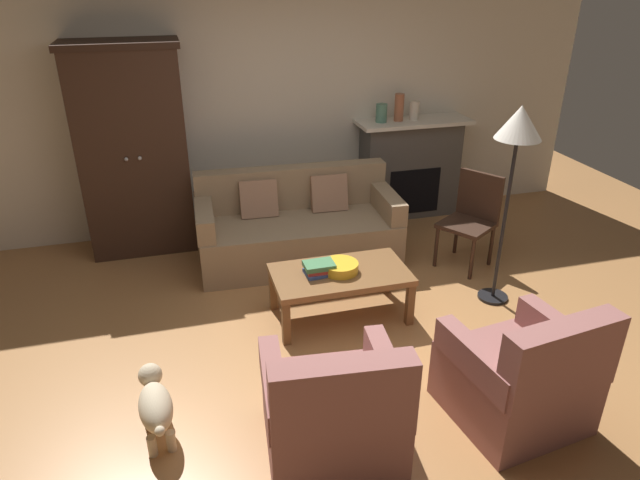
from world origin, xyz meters
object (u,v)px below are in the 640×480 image
(mantel_vase_terracotta, at_px, (399,107))
(armchair_near_left, at_px, (333,414))
(mantel_vase_cream, at_px, (414,111))
(book_stack, at_px, (320,268))
(mantel_vase_jade, at_px, (381,113))
(dog, at_px, (155,404))
(armoire, at_px, (134,151))
(couch, at_px, (297,229))
(coffee_table, at_px, (340,278))
(fireplace, at_px, (409,167))
(floor_lamp, at_px, (518,135))
(fruit_bowl, at_px, (340,267))
(armchair_near_right, at_px, (520,378))
(side_chair_wooden, at_px, (472,214))

(mantel_vase_terracotta, relative_size, armchair_near_left, 0.33)
(mantel_vase_cream, bearing_deg, book_stack, -130.53)
(mantel_vase_jade, distance_m, dog, 3.90)
(armoire, xyz_separation_m, couch, (1.45, -0.68, -0.71))
(coffee_table, xyz_separation_m, mantel_vase_jade, (1.02, 1.85, 0.85))
(fireplace, xyz_separation_m, couch, (-1.50, -0.76, -0.25))
(coffee_table, bearing_deg, floor_lamp, -3.66)
(couch, height_order, mantel_vase_terracotta, mantel_vase_terracotta)
(fruit_bowl, relative_size, armchair_near_right, 0.33)
(armchair_near_left, relative_size, floor_lamp, 0.52)
(fireplace, height_order, fruit_bowl, fireplace)
(couch, relative_size, armchair_near_right, 2.22)
(mantel_vase_cream, height_order, armchair_near_right, mantel_vase_cream)
(mantel_vase_cream, bearing_deg, armchair_near_left, -119.99)
(mantel_vase_terracotta, distance_m, armchair_near_left, 3.80)
(couch, bearing_deg, dog, -123.53)
(mantel_vase_cream, bearing_deg, mantel_vase_jade, 180.00)
(fruit_bowl, bearing_deg, dog, -146.38)
(coffee_table, distance_m, mantel_vase_jade, 2.28)
(fireplace, xyz_separation_m, mantel_vase_jade, (-0.38, -0.02, 0.65))
(armoire, distance_m, side_chair_wooden, 3.31)
(armoire, bearing_deg, floor_lamp, -32.60)
(book_stack, relative_size, mantel_vase_cream, 1.29)
(couch, bearing_deg, fruit_bowl, -85.08)
(side_chair_wooden, bearing_deg, armchair_near_left, -134.66)
(book_stack, xyz_separation_m, floor_lamp, (1.55, -0.10, 1.00))
(mantel_vase_cream, bearing_deg, coffee_table, -127.17)
(mantel_vase_cream, bearing_deg, couch, -153.76)
(fireplace, relative_size, mantel_vase_cream, 6.31)
(coffee_table, distance_m, dog, 1.78)
(coffee_table, distance_m, book_stack, 0.20)
(fireplace, height_order, armchair_near_right, fireplace)
(mantel_vase_terracotta, bearing_deg, mantel_vase_jade, 180.00)
(coffee_table, height_order, dog, coffee_table)
(armoire, relative_size, mantel_vase_jade, 10.51)
(coffee_table, relative_size, mantel_vase_jade, 5.66)
(armoire, xyz_separation_m, mantel_vase_terracotta, (2.77, 0.06, 0.24))
(fireplace, height_order, mantel_vase_cream, mantel_vase_cream)
(couch, bearing_deg, coffee_table, -85.15)
(armoire, height_order, mantel_vase_cream, armoire)
(book_stack, bearing_deg, coffee_table, -4.23)
(coffee_table, height_order, mantel_vase_jade, mantel_vase_jade)
(fireplace, height_order, mantel_vase_jade, mantel_vase_jade)
(fireplace, xyz_separation_m, side_chair_wooden, (0.09, -1.29, -0.06))
(coffee_table, bearing_deg, mantel_vase_terracotta, 56.55)
(fireplace, distance_m, book_stack, 2.43)
(mantel_vase_terracotta, bearing_deg, side_chair_wooden, -78.10)
(couch, distance_m, coffee_table, 1.12)
(floor_lamp, bearing_deg, armchair_near_left, -144.61)
(fruit_bowl, bearing_deg, floor_lamp, -3.89)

